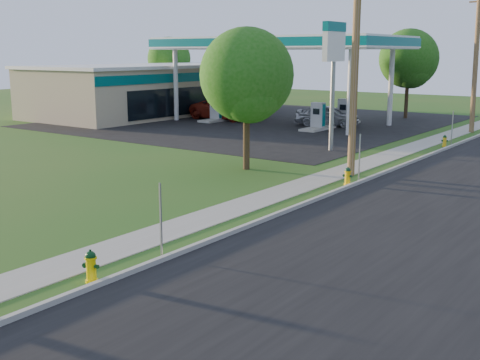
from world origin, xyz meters
name	(u,v)px	position (x,y,z in m)	size (l,w,h in m)	color
ground_plane	(14,309)	(0.00, 0.00, 0.00)	(140.00, 140.00, 0.00)	#235A1A
road	(402,233)	(4.50, 10.00, 0.01)	(8.00, 120.00, 0.02)	black
curb	(287,210)	(0.50, 10.00, 0.07)	(0.15, 120.00, 0.15)	#A7A499
sidewalk	(245,205)	(-1.25, 10.00, 0.01)	(1.50, 120.00, 0.03)	gray
forecourt	(257,121)	(-16.00, 32.00, 0.01)	(26.00, 28.00, 0.02)	black
utility_pole_mid	(355,60)	(-0.60, 17.00, 4.95)	(1.40, 0.32, 9.80)	brown
utility_pole_far	(476,60)	(-0.60, 35.00, 4.80)	(1.40, 0.32, 9.50)	brown
sign_post_near	(161,221)	(0.25, 4.20, 1.00)	(0.05, 0.04, 2.00)	gray
sign_post_mid	(359,158)	(0.25, 16.00, 1.00)	(0.05, 0.04, 2.00)	gray
sign_post_far	(452,128)	(0.25, 28.20, 1.00)	(0.05, 0.04, 2.00)	gray
gas_canopy	(280,44)	(-14.00, 32.00, 5.90)	(18.18, 9.18, 6.40)	silver
fuel_pump_nw	(216,112)	(-18.50, 30.00, 0.72)	(1.20, 3.20, 1.90)	#A7A499
fuel_pump_ne	(318,120)	(-9.50, 30.00, 0.72)	(1.20, 3.20, 1.90)	#A7A499
fuel_pump_sw	(246,108)	(-18.50, 34.00, 0.72)	(1.20, 3.20, 1.90)	#A7A499
fuel_pump_se	(344,115)	(-9.50, 34.00, 0.72)	(1.20, 3.20, 1.90)	#A7A499
convenience_store	(155,89)	(-26.98, 32.00, 2.13)	(10.40, 22.40, 4.25)	tan
price_pylon	(334,49)	(-4.50, 22.50, 5.43)	(0.34, 2.04, 6.85)	gray
tree_verge	(247,79)	(-5.01, 15.35, 4.12)	(4.23, 4.23, 6.40)	#322513
tree_lot	(409,61)	(-7.34, 40.87, 4.61)	(4.73, 4.73, 7.16)	#322513
tree_back	(169,60)	(-33.86, 41.30, 4.45)	(4.56, 4.56, 6.92)	#322513
hydrant_near	(91,266)	(0.13, 1.97, 0.39)	(0.42, 0.37, 0.80)	yellow
hydrant_mid	(348,176)	(0.19, 15.08, 0.37)	(0.39, 0.35, 0.76)	yellow
hydrant_far	(445,141)	(0.07, 27.56, 0.34)	(0.36, 0.32, 0.69)	yellow
car_red	(226,109)	(-18.63, 31.38, 0.83)	(2.75, 5.97, 1.66)	maroon
car_silver	(327,115)	(-10.07, 32.40, 0.78)	(1.85, 4.59, 1.57)	#A8AAAF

